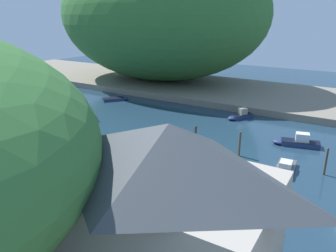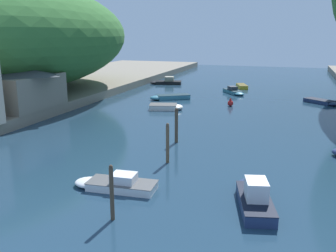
% 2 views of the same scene
% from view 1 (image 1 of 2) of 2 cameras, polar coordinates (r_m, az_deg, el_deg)
% --- Properties ---
extents(water_surface, '(130.00, 130.00, 0.00)m').
position_cam_1_polar(water_surface, '(42.79, -5.78, -1.25)').
color(water_surface, '#1E384C').
rests_on(water_surface, ground).
extents(right_bank, '(22.00, 120.00, 1.08)m').
position_cam_1_polar(right_bank, '(65.27, 8.63, 6.24)').
color(right_bank, gray).
rests_on(right_bank, ground).
extents(hillside_right, '(32.69, 45.76, 26.89)m').
position_cam_1_polar(hillside_right, '(71.27, -1.49, 18.85)').
color(hillside_right, '#387033').
rests_on(hillside_right, right_bank).
extents(waterfront_building, '(7.86, 11.46, 8.74)m').
position_cam_1_polar(waterfront_building, '(17.38, 0.13, -12.87)').
color(waterfront_building, '#B2A899').
rests_on(waterfront_building, left_bank).
extents(boathouse_shed, '(8.07, 8.70, 4.55)m').
position_cam_1_polar(boathouse_shed, '(25.33, -23.45, -9.32)').
color(boathouse_shed, gray).
rests_on(boathouse_shed, left_bank).
extents(boat_yellow_tender, '(4.31, 3.01, 0.60)m').
position_cam_1_polar(boat_yellow_tender, '(40.97, -14.57, -2.29)').
color(boat_yellow_tender, silver).
rests_on(boat_yellow_tender, water_surface).
extents(boat_white_cruiser, '(5.45, 4.39, 0.61)m').
position_cam_1_polar(boat_white_cruiser, '(44.50, -22.15, -1.39)').
color(boat_white_cruiser, teal).
rests_on(boat_white_cruiser, water_surface).
extents(boat_small_dinghy, '(2.64, 4.83, 0.58)m').
position_cam_1_polar(boat_small_dinghy, '(60.04, -24.48, 3.35)').
color(boat_small_dinghy, gold).
rests_on(boat_small_dinghy, water_surface).
extents(boat_far_upstream, '(4.59, 4.16, 0.48)m').
position_cam_1_polar(boat_far_upstream, '(59.49, -8.98, 4.68)').
color(boat_far_upstream, navy).
rests_on(boat_far_upstream, water_surface).
extents(boat_open_rowboat, '(2.71, 5.50, 1.60)m').
position_cam_1_polar(boat_open_rowboat, '(41.33, 21.41, -2.57)').
color(boat_open_rowboat, navy).
rests_on(boat_open_rowboat, water_surface).
extents(boat_navy_launch, '(3.96, 4.80, 1.03)m').
position_cam_1_polar(boat_navy_launch, '(54.58, -20.49, 2.48)').
color(boat_navy_launch, teal).
rests_on(boat_navy_launch, water_surface).
extents(boat_cabin_cruiser, '(5.00, 1.93, 0.97)m').
position_cam_1_polar(boat_cabin_cruiser, '(34.14, 19.62, -7.23)').
color(boat_cabin_cruiser, white).
rests_on(boat_cabin_cruiser, water_surface).
extents(boat_near_quay, '(4.21, 3.19, 1.59)m').
position_cam_1_polar(boat_near_quay, '(49.39, 12.40, 1.77)').
color(boat_near_quay, navy).
rests_on(boat_near_quay, water_surface).
extents(mooring_post_nearest, '(0.20, 0.20, 2.82)m').
position_cam_1_polar(mooring_post_nearest, '(34.77, 25.81, -5.58)').
color(mooring_post_nearest, '#4C3D2D').
rests_on(mooring_post_nearest, water_surface).
extents(mooring_post_middle, '(0.23, 0.23, 2.84)m').
position_cam_1_polar(mooring_post_middle, '(36.22, 12.38, -3.04)').
color(mooring_post_middle, brown).
rests_on(mooring_post_middle, water_surface).
extents(mooring_post_fourth, '(0.27, 0.27, 2.89)m').
position_cam_1_polar(mooring_post_fourth, '(37.19, 4.82, -2.02)').
color(mooring_post_fourth, '#4C3D2D').
rests_on(mooring_post_fourth, water_surface).
extents(channel_buoy_near, '(0.70, 0.70, 1.05)m').
position_cam_1_polar(channel_buoy_near, '(48.30, -12.54, 1.28)').
color(channel_buoy_near, red).
rests_on(channel_buoy_near, water_surface).
extents(person_by_boathouse, '(0.31, 0.42, 1.69)m').
position_cam_1_polar(person_by_boathouse, '(24.18, -9.47, -13.00)').
color(person_by_boathouse, '#282D3D').
rests_on(person_by_boathouse, left_bank).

